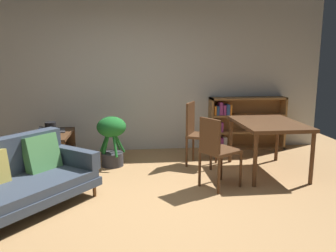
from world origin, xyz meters
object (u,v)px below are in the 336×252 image
desk_speaker (51,129)px  potted_floor_plant (112,136)px  fabric_couch (12,179)px  open_laptop (54,130)px  dining_chair_near (197,131)px  dining_chair_far (217,149)px  dining_table (269,127)px  media_console (58,150)px  bookshelf (242,123)px

desk_speaker → potted_floor_plant: (0.88, 0.11, -0.15)m
fabric_couch → potted_floor_plant: potted_floor_plant is taller
open_laptop → potted_floor_plant: (0.92, -0.26, -0.06)m
fabric_couch → dining_chair_near: size_ratio=1.88×
fabric_couch → dining_chair_near: 2.76m
desk_speaker → dining_chair_far: dining_chair_far is taller
potted_floor_plant → dining_chair_near: dining_chair_near is taller
dining_chair_near → potted_floor_plant: bearing=176.4°
open_laptop → dining_chair_near: size_ratio=0.45×
open_laptop → dining_chair_near: (2.25, -0.34, 0.01)m
fabric_couch → dining_table: size_ratio=1.54×
media_console → bookshelf: bearing=13.0°
dining_chair_far → dining_table: bearing=30.9°
media_console → desk_speaker: size_ratio=4.61×
open_laptop → dining_table: size_ratio=0.37×
fabric_couch → desk_speaker: 1.44m
dining_chair_far → potted_floor_plant: bearing=141.2°
dining_chair_far → bookshelf: 2.17m
media_console → bookshelf: 3.28m
media_console → open_laptop: 0.34m
open_laptop → dining_table: bearing=-14.4°
potted_floor_plant → media_console: bearing=173.7°
dining_table → dining_chair_far: 1.07m
dining_table → dining_chair_near: size_ratio=1.22×
dining_table → fabric_couch: bearing=-163.9°
dining_chair_near → dining_chair_far: size_ratio=1.06×
desk_speaker → dining_table: (3.17, -0.46, 0.05)m
media_console → desk_speaker: (-0.04, -0.20, 0.38)m
bookshelf → desk_speaker: bearing=-163.9°
desk_speaker → dining_chair_near: dining_chair_near is taller
fabric_couch → open_laptop: (0.10, 1.78, 0.17)m
dining_table → dining_chair_far: dining_chair_far is taller
fabric_couch → bookshelf: 4.11m
open_laptop → desk_speaker: 0.38m
dining_chair_far → bookshelf: (0.97, 1.94, -0.06)m
media_console → dining_chair_far: bearing=-28.4°
dining_chair_near → dining_chair_far: dining_chair_near is taller
dining_chair_near → bookshelf: size_ratio=0.71×
media_console → desk_speaker: bearing=-102.2°
dining_table → bookshelf: size_ratio=0.86×
open_laptop → desk_speaker: size_ratio=2.05×
desk_speaker → bookshelf: (3.23, 0.94, -0.15)m
bookshelf → media_console: bearing=-167.0°
media_console → bookshelf: bookshelf is taller
potted_floor_plant → desk_speaker: bearing=-173.0°
fabric_couch → dining_chair_far: dining_chair_far is taller
media_console → dining_table: size_ratio=0.83×
fabric_couch → potted_floor_plant: 1.84m
dining_chair_far → bookshelf: size_ratio=0.66×
bookshelf → dining_chair_near: bearing=-138.3°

